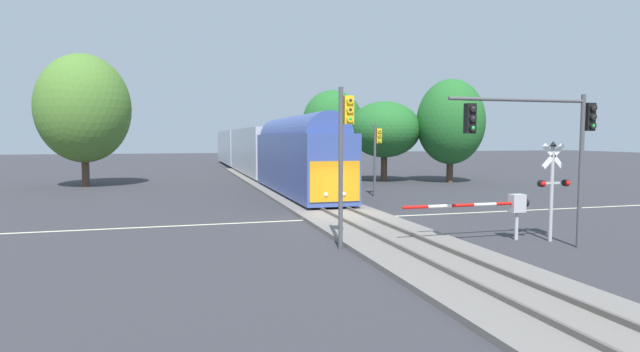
{
  "coord_description": "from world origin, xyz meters",
  "views": [
    {
      "loc": [
        -8.05,
        -23.99,
        4.02
      ],
      "look_at": [
        -0.84,
        1.75,
        2.0
      ],
      "focal_mm": 28.89,
      "sensor_mm": 36.0,
      "label": 1
    }
  ],
  "objects_px": {
    "traffic_signal_median": "(345,141)",
    "pine_left_background": "(83,109)",
    "crossing_signal_mast": "(553,180)",
    "maple_right_background": "(451,122)",
    "commuter_train": "(256,150)",
    "traffic_signal_far_side": "(377,148)",
    "crossing_gate_near": "(505,205)",
    "traffic_signal_near_right": "(545,131)",
    "elm_centre_background": "(333,121)",
    "oak_far_right": "(384,130)"
  },
  "relations": [
    {
      "from": "crossing_gate_near",
      "to": "traffic_signal_median",
      "type": "height_order",
      "value": "traffic_signal_median"
    },
    {
      "from": "maple_right_background",
      "to": "crossing_gate_near",
      "type": "bearing_deg",
      "value": -115.29
    },
    {
      "from": "crossing_gate_near",
      "to": "traffic_signal_far_side",
      "type": "xyz_separation_m",
      "value": [
        0.87,
        15.39,
        1.91
      ]
    },
    {
      "from": "elm_centre_background",
      "to": "traffic_signal_median",
      "type": "bearing_deg",
      "value": -106.29
    },
    {
      "from": "commuter_train",
      "to": "crossing_gate_near",
      "type": "distance_m",
      "value": 36.69
    },
    {
      "from": "pine_left_background",
      "to": "traffic_signal_far_side",
      "type": "bearing_deg",
      "value": -32.43
    },
    {
      "from": "crossing_gate_near",
      "to": "elm_centre_background",
      "type": "height_order",
      "value": "elm_centre_background"
    },
    {
      "from": "commuter_train",
      "to": "crossing_signal_mast",
      "type": "distance_m",
      "value": 37.5
    },
    {
      "from": "crossing_gate_near",
      "to": "crossing_signal_mast",
      "type": "distance_m",
      "value": 2.02
    },
    {
      "from": "maple_right_background",
      "to": "pine_left_background",
      "type": "bearing_deg",
      "value": 171.78
    },
    {
      "from": "traffic_signal_near_right",
      "to": "traffic_signal_median",
      "type": "bearing_deg",
      "value": 162.84
    },
    {
      "from": "crossing_gate_near",
      "to": "oak_far_right",
      "type": "bearing_deg",
      "value": 77.19
    },
    {
      "from": "pine_left_background",
      "to": "crossing_gate_near",
      "type": "bearing_deg",
      "value": -55.57
    },
    {
      "from": "commuter_train",
      "to": "traffic_signal_far_side",
      "type": "relative_size",
      "value": 12.09
    },
    {
      "from": "crossing_gate_near",
      "to": "traffic_signal_near_right",
      "type": "xyz_separation_m",
      "value": [
        0.23,
        -1.85,
        2.84
      ]
    },
    {
      "from": "elm_centre_background",
      "to": "commuter_train",
      "type": "bearing_deg",
      "value": 144.57
    },
    {
      "from": "elm_centre_background",
      "to": "pine_left_background",
      "type": "distance_m",
      "value": 22.3
    },
    {
      "from": "traffic_signal_near_right",
      "to": "elm_centre_background",
      "type": "xyz_separation_m",
      "value": [
        2.44,
        33.4,
        1.36
      ]
    },
    {
      "from": "elm_centre_background",
      "to": "pine_left_background",
      "type": "relative_size",
      "value": 0.81
    },
    {
      "from": "traffic_signal_far_side",
      "to": "pine_left_background",
      "type": "distance_m",
      "value": 24.17
    },
    {
      "from": "elm_centre_background",
      "to": "maple_right_background",
      "type": "xyz_separation_m",
      "value": [
        8.58,
        -7.72,
        -0.21
      ]
    },
    {
      "from": "crossing_signal_mast",
      "to": "pine_left_background",
      "type": "xyz_separation_m",
      "value": [
        -21.02,
        28.87,
        3.95
      ]
    },
    {
      "from": "traffic_signal_near_right",
      "to": "traffic_signal_far_side",
      "type": "xyz_separation_m",
      "value": [
        0.64,
        17.24,
        -0.93
      ]
    },
    {
      "from": "crossing_signal_mast",
      "to": "commuter_train",
      "type": "bearing_deg",
      "value": 98.95
    },
    {
      "from": "crossing_signal_mast",
      "to": "maple_right_background",
      "type": "distance_m",
      "value": 26.43
    },
    {
      "from": "traffic_signal_median",
      "to": "maple_right_background",
      "type": "height_order",
      "value": "maple_right_background"
    },
    {
      "from": "traffic_signal_near_right",
      "to": "commuter_train",
      "type": "bearing_deg",
      "value": 96.58
    },
    {
      "from": "commuter_train",
      "to": "pine_left_background",
      "type": "height_order",
      "value": "pine_left_background"
    },
    {
      "from": "traffic_signal_median",
      "to": "maple_right_background",
      "type": "xyz_separation_m",
      "value": [
        17.74,
        23.6,
        1.51
      ]
    },
    {
      "from": "pine_left_background",
      "to": "traffic_signal_median",
      "type": "bearing_deg",
      "value": -65.3
    },
    {
      "from": "traffic_signal_median",
      "to": "traffic_signal_far_side",
      "type": "distance_m",
      "value": 16.87
    },
    {
      "from": "commuter_train",
      "to": "crossing_signal_mast",
      "type": "relative_size",
      "value": 15.29
    },
    {
      "from": "crossing_gate_near",
      "to": "crossing_signal_mast",
      "type": "relative_size",
      "value": 1.39
    },
    {
      "from": "crossing_signal_mast",
      "to": "maple_right_background",
      "type": "bearing_deg",
      "value": 68.54
    },
    {
      "from": "traffic_signal_median",
      "to": "traffic_signal_far_side",
      "type": "bearing_deg",
      "value": 64.14
    },
    {
      "from": "commuter_train",
      "to": "pine_left_background",
      "type": "relative_size",
      "value": 5.54
    },
    {
      "from": "traffic_signal_median",
      "to": "maple_right_background",
      "type": "bearing_deg",
      "value": 53.08
    },
    {
      "from": "elm_centre_background",
      "to": "oak_far_right",
      "type": "relative_size",
      "value": 1.19
    },
    {
      "from": "traffic_signal_median",
      "to": "maple_right_background",
      "type": "distance_m",
      "value": 29.56
    },
    {
      "from": "traffic_signal_far_side",
      "to": "oak_far_right",
      "type": "bearing_deg",
      "value": 64.94
    },
    {
      "from": "commuter_train",
      "to": "maple_right_background",
      "type": "distance_m",
      "value": 20.1
    },
    {
      "from": "oak_far_right",
      "to": "crossing_gate_near",
      "type": "bearing_deg",
      "value": -102.81
    },
    {
      "from": "crossing_signal_mast",
      "to": "maple_right_background",
      "type": "xyz_separation_m",
      "value": [
        9.61,
        24.44,
        3.0
      ]
    },
    {
      "from": "traffic_signal_median",
      "to": "pine_left_background",
      "type": "relative_size",
      "value": 0.54
    },
    {
      "from": "traffic_signal_near_right",
      "to": "traffic_signal_far_side",
      "type": "relative_size",
      "value": 1.19
    },
    {
      "from": "commuter_train",
      "to": "oak_far_right",
      "type": "bearing_deg",
      "value": -44.77
    },
    {
      "from": "traffic_signal_near_right",
      "to": "maple_right_background",
      "type": "xyz_separation_m",
      "value": [
        11.02,
        25.68,
        1.15
      ]
    },
    {
      "from": "traffic_signal_median",
      "to": "pine_left_background",
      "type": "distance_m",
      "value": 30.95
    },
    {
      "from": "crossing_gate_near",
      "to": "traffic_signal_far_side",
      "type": "bearing_deg",
      "value": 86.76
    },
    {
      "from": "crossing_gate_near",
      "to": "maple_right_background",
      "type": "relative_size",
      "value": 0.59
    }
  ]
}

